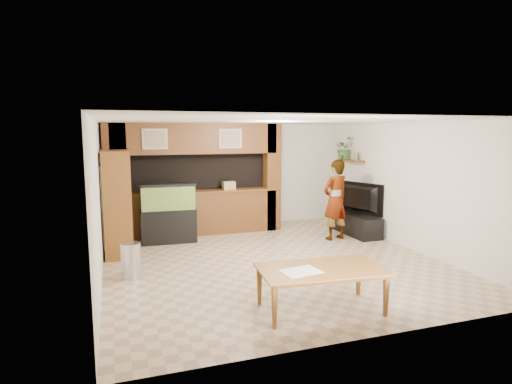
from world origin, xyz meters
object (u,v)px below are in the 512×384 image
object	(u,v)px
dining_table	(321,290)
person	(335,200)
television	(357,198)
aquarium	(168,214)
pantry_cabinet	(117,204)

from	to	relation	value
dining_table	person	bearing A→B (deg)	63.64
television	person	world-z (taller)	person
dining_table	aquarium	bearing A→B (deg)	114.03
pantry_cabinet	person	bearing A→B (deg)	-2.69
television	aquarium	bearing A→B (deg)	61.70
pantry_cabinet	aquarium	distance (m)	1.32
pantry_cabinet	television	size ratio (longest dim) A/B	1.60
television	person	bearing A→B (deg)	90.27
pantry_cabinet	aquarium	bearing A→B (deg)	33.36
aquarium	television	xyz separation A→B (m)	(4.29, -0.65, 0.22)
aquarium	dining_table	xyz separation A→B (m)	(1.48, -4.33, -0.34)
television	person	size ratio (longest dim) A/B	0.72
aquarium	pantry_cabinet	bearing A→B (deg)	-144.00
dining_table	television	bearing A→B (deg)	57.77
aquarium	television	world-z (taller)	aquarium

